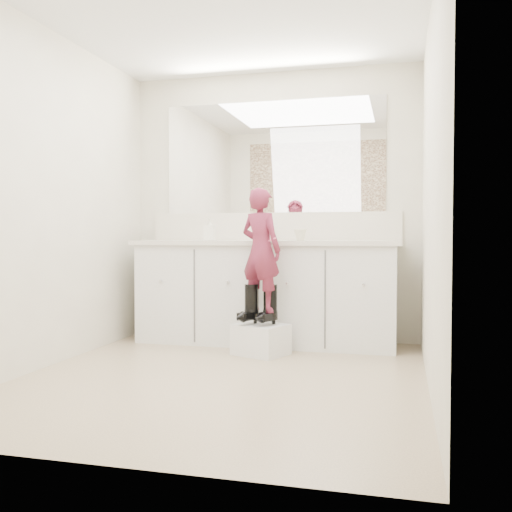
# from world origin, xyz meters

# --- Properties ---
(floor) EXTENTS (3.00, 3.00, 0.00)m
(floor) POSITION_xyz_m (0.00, 0.00, 0.00)
(floor) COLOR #846D56
(floor) RESTS_ON ground
(ceiling) EXTENTS (3.00, 3.00, 0.00)m
(ceiling) POSITION_xyz_m (0.00, 0.00, 2.40)
(ceiling) COLOR white
(ceiling) RESTS_ON wall_back
(wall_back) EXTENTS (2.60, 0.00, 2.60)m
(wall_back) POSITION_xyz_m (0.00, 1.50, 1.20)
(wall_back) COLOR beige
(wall_back) RESTS_ON floor
(wall_front) EXTENTS (2.60, 0.00, 2.60)m
(wall_front) POSITION_xyz_m (0.00, -1.50, 1.20)
(wall_front) COLOR beige
(wall_front) RESTS_ON floor
(wall_left) EXTENTS (0.00, 3.00, 3.00)m
(wall_left) POSITION_xyz_m (-1.30, 0.00, 1.20)
(wall_left) COLOR beige
(wall_left) RESTS_ON floor
(wall_right) EXTENTS (0.00, 3.00, 3.00)m
(wall_right) POSITION_xyz_m (1.30, 0.00, 1.20)
(wall_right) COLOR beige
(wall_right) RESTS_ON floor
(vanity_cabinet) EXTENTS (2.20, 0.55, 0.85)m
(vanity_cabinet) POSITION_xyz_m (0.00, 1.23, 0.42)
(vanity_cabinet) COLOR silver
(vanity_cabinet) RESTS_ON floor
(countertop) EXTENTS (2.28, 0.58, 0.04)m
(countertop) POSITION_xyz_m (0.00, 1.21, 0.87)
(countertop) COLOR beige
(countertop) RESTS_ON vanity_cabinet
(backsplash) EXTENTS (2.28, 0.03, 0.25)m
(backsplash) POSITION_xyz_m (0.00, 1.49, 1.02)
(backsplash) COLOR beige
(backsplash) RESTS_ON countertop
(mirror) EXTENTS (2.00, 0.02, 1.00)m
(mirror) POSITION_xyz_m (0.00, 1.49, 1.64)
(mirror) COLOR white
(mirror) RESTS_ON wall_back
(dot_panel) EXTENTS (2.00, 0.01, 1.20)m
(dot_panel) POSITION_xyz_m (0.00, -1.49, 1.65)
(dot_panel) COLOR #472819
(dot_panel) RESTS_ON wall_front
(faucet) EXTENTS (0.08, 0.08, 0.10)m
(faucet) POSITION_xyz_m (0.00, 1.38, 0.94)
(faucet) COLOR silver
(faucet) RESTS_ON countertop
(cup) EXTENTS (0.13, 0.13, 0.10)m
(cup) POSITION_xyz_m (0.31, 1.17, 0.94)
(cup) COLOR beige
(cup) RESTS_ON countertop
(soap_bottle) EXTENTS (0.09, 0.09, 0.20)m
(soap_bottle) POSITION_xyz_m (-0.50, 1.19, 0.99)
(soap_bottle) COLOR silver
(soap_bottle) RESTS_ON countertop
(step_stool) EXTENTS (0.47, 0.43, 0.24)m
(step_stool) POSITION_xyz_m (0.07, 0.75, 0.12)
(step_stool) COLOR white
(step_stool) RESTS_ON floor
(boot_left) EXTENTS (0.19, 0.24, 0.31)m
(boot_left) POSITION_xyz_m (-0.00, 0.75, 0.40)
(boot_left) COLOR black
(boot_left) RESTS_ON step_stool
(boot_right) EXTENTS (0.19, 0.24, 0.31)m
(boot_right) POSITION_xyz_m (0.15, 0.75, 0.40)
(boot_right) COLOR black
(boot_right) RESTS_ON step_stool
(toddler) EXTENTS (0.41, 0.35, 0.96)m
(toddler) POSITION_xyz_m (0.07, 0.75, 0.82)
(toddler) COLOR #AE3558
(toddler) RESTS_ON step_stool
(toothbrush) EXTENTS (0.13, 0.06, 0.06)m
(toothbrush) POSITION_xyz_m (0.14, 0.72, 0.89)
(toothbrush) COLOR #FF6390
(toothbrush) RESTS_ON toddler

